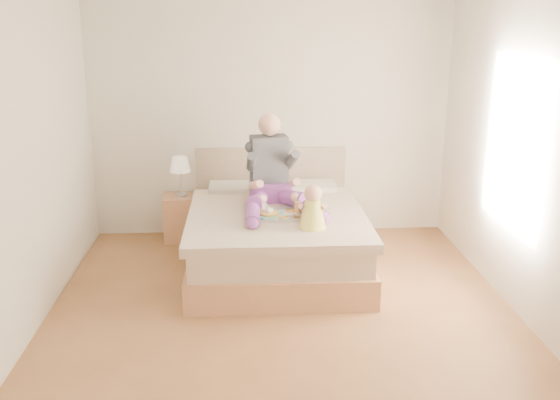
{
  "coord_description": "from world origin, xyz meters",
  "views": [
    {
      "loc": [
        -0.3,
        -4.83,
        2.47
      ],
      "look_at": [
        0.04,
        0.96,
        0.72
      ],
      "focal_mm": 40.0,
      "sensor_mm": 36.0,
      "label": 1
    }
  ],
  "objects": [
    {
      "name": "nightstand",
      "position": [
        -1.0,
        1.88,
        0.25
      ],
      "size": [
        0.42,
        0.38,
        0.51
      ],
      "rotation": [
        0.0,
        0.0,
        0.01
      ],
      "color": "#AA744F",
      "rests_on": "ground"
    },
    {
      "name": "adult",
      "position": [
        -0.02,
        1.19,
        0.88
      ],
      "size": [
        0.77,
        1.16,
        0.92
      ],
      "rotation": [
        0.0,
        0.0,
        0.15
      ],
      "color": "#803C97",
      "rests_on": "bed"
    },
    {
      "name": "tray",
      "position": [
        0.01,
        0.77,
        0.64
      ],
      "size": [
        0.48,
        0.38,
        0.13
      ],
      "rotation": [
        0.0,
        0.0,
        0.05
      ],
      "color": "silver",
      "rests_on": "bed"
    },
    {
      "name": "bed",
      "position": [
        0.0,
        1.08,
        0.32
      ],
      "size": [
        1.7,
        2.18,
        1.0
      ],
      "color": "#AA744F",
      "rests_on": "ground"
    },
    {
      "name": "lamp",
      "position": [
        -1.0,
        1.84,
        0.85
      ],
      "size": [
        0.22,
        0.22,
        0.45
      ],
      "color": "silver",
      "rests_on": "nightstand"
    },
    {
      "name": "baby",
      "position": [
        0.3,
        0.44,
        0.77
      ],
      "size": [
        0.27,
        0.36,
        0.4
      ],
      "rotation": [
        0.0,
        0.0,
        -0.09
      ],
      "color": "#F6F44D",
      "rests_on": "bed"
    },
    {
      "name": "room",
      "position": [
        0.08,
        0.01,
        1.51
      ],
      "size": [
        4.02,
        4.22,
        2.71
      ],
      "color": "brown",
      "rests_on": "ground"
    }
  ]
}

